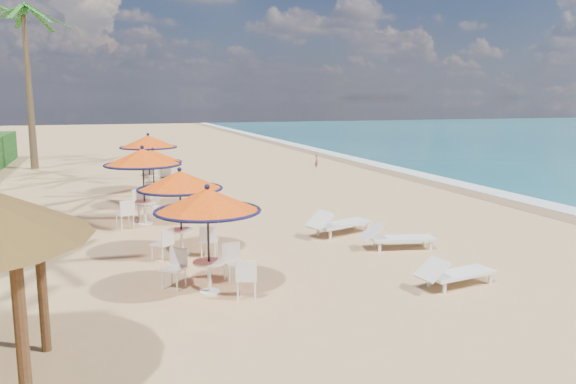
% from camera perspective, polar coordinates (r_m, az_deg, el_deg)
% --- Properties ---
extents(ground, '(160.00, 160.00, 0.00)m').
position_cam_1_polar(ground, '(13.47, 11.89, -7.99)').
color(ground, tan).
rests_on(ground, ground).
extents(foam_strip, '(1.20, 140.00, 0.04)m').
position_cam_1_polar(foam_strip, '(26.67, 18.36, 0.40)').
color(foam_strip, white).
rests_on(foam_strip, ground).
extents(wetsand_band, '(1.40, 140.00, 0.02)m').
position_cam_1_polar(wetsand_band, '(26.14, 16.78, 0.30)').
color(wetsand_band, olive).
rests_on(wetsand_band, ground).
extents(station_0, '(2.20, 2.20, 2.29)m').
position_cam_1_polar(station_0, '(11.60, -8.01, -2.16)').
color(station_0, black).
rests_on(station_0, ground).
extents(station_1, '(2.19, 2.19, 2.28)m').
position_cam_1_polar(station_1, '(14.49, -10.87, 0.35)').
color(station_1, black).
rests_on(station_1, ground).
extents(station_2, '(2.43, 2.43, 2.54)m').
position_cam_1_polar(station_2, '(18.37, -14.64, 2.75)').
color(station_2, black).
rests_on(station_2, ground).
extents(station_3, '(2.12, 2.19, 2.21)m').
position_cam_1_polar(station_3, '(21.36, -13.65, 2.83)').
color(station_3, black).
rests_on(station_3, ground).
extents(station_4, '(2.43, 2.43, 2.54)m').
position_cam_1_polar(station_4, '(24.95, -13.82, 4.31)').
color(station_4, black).
rests_on(station_4, ground).
extents(lounger_near, '(1.95, 0.88, 0.67)m').
position_cam_1_polar(lounger_near, '(12.64, 16.45, -7.86)').
color(lounger_near, white).
rests_on(lounger_near, ground).
extents(lounger_mid, '(2.06, 1.01, 0.71)m').
position_cam_1_polar(lounger_mid, '(15.36, 10.82, -4.49)').
color(lounger_mid, white).
rests_on(lounger_mid, ground).
extents(lounger_far, '(2.24, 1.34, 0.77)m').
position_cam_1_polar(lounger_far, '(16.68, 5.05, -3.14)').
color(lounger_far, white).
rests_on(lounger_far, ground).
extents(palm_6, '(5.00, 5.00, 9.07)m').
position_cam_1_polar(palm_6, '(35.43, -25.26, 15.57)').
color(palm_6, brown).
rests_on(palm_6, ground).
extents(person, '(0.27, 0.35, 0.86)m').
position_cam_1_polar(person, '(32.56, 2.92, 3.21)').
color(person, brown).
rests_on(person, ground).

